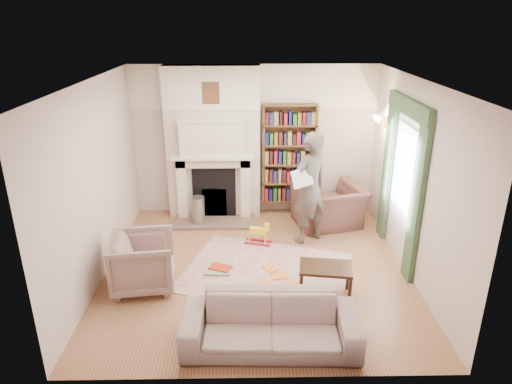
{
  "coord_description": "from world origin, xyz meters",
  "views": [
    {
      "loc": [
        -0.11,
        -6.05,
        3.6
      ],
      "look_at": [
        0.0,
        0.25,
        1.15
      ],
      "focal_mm": 32.0,
      "sensor_mm": 36.0,
      "label": 1
    }
  ],
  "objects_px": {
    "bookcase": "(289,154)",
    "man_reading": "(309,188)",
    "rocking_horse": "(258,233)",
    "armchair_reading": "(329,206)",
    "sofa": "(271,324)",
    "armchair_left": "(143,262)",
    "coffee_table": "(325,281)",
    "paraffin_heater": "(198,211)"
  },
  "relations": [
    {
      "from": "armchair_reading",
      "to": "armchair_left",
      "type": "bearing_deg",
      "value": 19.38
    },
    {
      "from": "coffee_table",
      "to": "armchair_left",
      "type": "bearing_deg",
      "value": -177.57
    },
    {
      "from": "sofa",
      "to": "coffee_table",
      "type": "distance_m",
      "value": 1.28
    },
    {
      "from": "bookcase",
      "to": "paraffin_heater",
      "type": "xyz_separation_m",
      "value": [
        -1.68,
        -0.57,
        -0.9
      ]
    },
    {
      "from": "armchair_left",
      "to": "paraffin_heater",
      "type": "height_order",
      "value": "armchair_left"
    },
    {
      "from": "armchair_reading",
      "to": "man_reading",
      "type": "bearing_deg",
      "value": 38.42
    },
    {
      "from": "sofa",
      "to": "coffee_table",
      "type": "bearing_deg",
      "value": 53.63
    },
    {
      "from": "armchair_left",
      "to": "paraffin_heater",
      "type": "distance_m",
      "value": 2.09
    },
    {
      "from": "bookcase",
      "to": "man_reading",
      "type": "relative_size",
      "value": 0.98
    },
    {
      "from": "armchair_left",
      "to": "coffee_table",
      "type": "relative_size",
      "value": 1.22
    },
    {
      "from": "man_reading",
      "to": "paraffin_heater",
      "type": "distance_m",
      "value": 2.13
    },
    {
      "from": "armchair_reading",
      "to": "paraffin_heater",
      "type": "xyz_separation_m",
      "value": [
        -2.37,
        0.03,
        -0.1
      ]
    },
    {
      "from": "bookcase",
      "to": "coffee_table",
      "type": "xyz_separation_m",
      "value": [
        0.27,
        -2.85,
        -0.95
      ]
    },
    {
      "from": "armchair_reading",
      "to": "coffee_table",
      "type": "relative_size",
      "value": 1.64
    },
    {
      "from": "armchair_reading",
      "to": "coffee_table",
      "type": "height_order",
      "value": "armchair_reading"
    },
    {
      "from": "bookcase",
      "to": "sofa",
      "type": "distance_m",
      "value": 3.98
    },
    {
      "from": "bookcase",
      "to": "paraffin_heater",
      "type": "distance_m",
      "value": 1.98
    },
    {
      "from": "bookcase",
      "to": "armchair_left",
      "type": "relative_size",
      "value": 2.16
    },
    {
      "from": "bookcase",
      "to": "man_reading",
      "type": "distance_m",
      "value": 1.24
    },
    {
      "from": "sofa",
      "to": "coffee_table",
      "type": "relative_size",
      "value": 2.89
    },
    {
      "from": "coffee_table",
      "to": "rocking_horse",
      "type": "distance_m",
      "value": 1.76
    },
    {
      "from": "man_reading",
      "to": "paraffin_heater",
      "type": "bearing_deg",
      "value": -54.13
    },
    {
      "from": "sofa",
      "to": "rocking_horse",
      "type": "bearing_deg",
      "value": 93.8
    },
    {
      "from": "armchair_reading",
      "to": "coffee_table",
      "type": "xyz_separation_m",
      "value": [
        -0.42,
        -2.25,
        -0.15
      ]
    },
    {
      "from": "bookcase",
      "to": "coffee_table",
      "type": "bearing_deg",
      "value": -84.55
    },
    {
      "from": "armchair_left",
      "to": "paraffin_heater",
      "type": "bearing_deg",
      "value": -23.34
    },
    {
      "from": "paraffin_heater",
      "to": "bookcase",
      "type": "bearing_deg",
      "value": 18.65
    },
    {
      "from": "man_reading",
      "to": "coffee_table",
      "type": "xyz_separation_m",
      "value": [
        0.03,
        -1.65,
        -0.72
      ]
    },
    {
      "from": "sofa",
      "to": "armchair_reading",
      "type": "bearing_deg",
      "value": 71.47
    },
    {
      "from": "armchair_reading",
      "to": "rocking_horse",
      "type": "bearing_deg",
      "value": 14.61
    },
    {
      "from": "bookcase",
      "to": "man_reading",
      "type": "height_order",
      "value": "bookcase"
    },
    {
      "from": "armchair_left",
      "to": "rocking_horse",
      "type": "bearing_deg",
      "value": -60.25
    },
    {
      "from": "sofa",
      "to": "rocking_horse",
      "type": "relative_size",
      "value": 4.54
    },
    {
      "from": "bookcase",
      "to": "armchair_left",
      "type": "bearing_deg",
      "value": -130.92
    },
    {
      "from": "rocking_horse",
      "to": "man_reading",
      "type": "bearing_deg",
      "value": 23.85
    },
    {
      "from": "armchair_left",
      "to": "man_reading",
      "type": "bearing_deg",
      "value": -68.63
    },
    {
      "from": "bookcase",
      "to": "sofa",
      "type": "bearing_deg",
      "value": -97.65
    },
    {
      "from": "bookcase",
      "to": "rocking_horse",
      "type": "distance_m",
      "value": 1.76
    },
    {
      "from": "bookcase",
      "to": "paraffin_heater",
      "type": "bearing_deg",
      "value": -161.35
    },
    {
      "from": "armchair_reading",
      "to": "bookcase",
      "type": "bearing_deg",
      "value": -55.69
    },
    {
      "from": "armchair_reading",
      "to": "man_reading",
      "type": "relative_size",
      "value": 0.61
    },
    {
      "from": "coffee_table",
      "to": "rocking_horse",
      "type": "xyz_separation_m",
      "value": [
        -0.88,
        1.52,
        -0.03
      ]
    }
  ]
}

